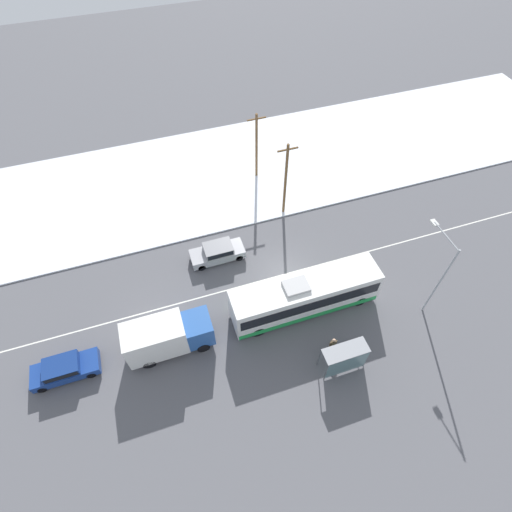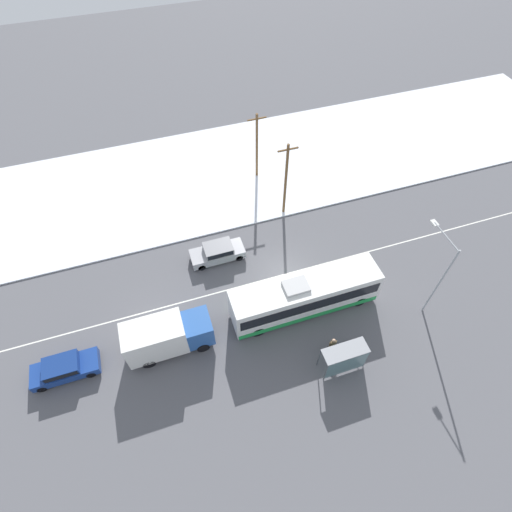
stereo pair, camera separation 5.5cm
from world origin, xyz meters
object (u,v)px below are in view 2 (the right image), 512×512
Objects in this scene: city_bus at (305,296)px; pedestrian_at_stop at (333,344)px; bus_shelter at (346,359)px; parked_car_near_truck at (64,368)px; box_truck at (166,336)px; utility_pole_snowlot at (257,146)px; utility_pole_roadside at (286,180)px; streetlamp at (439,268)px; sedan_car at (218,252)px.

city_bus reaches higher than pedestrian_at_stop.
city_bus is 5.58m from bus_shelter.
city_bus is 2.51× the size of parked_car_near_truck.
utility_pole_snowlot reaches higher than box_truck.
streetlamp is at bearing -62.88° from utility_pole_roadside.
streetlamp is (26.52, -2.77, 3.92)m from parked_car_near_truck.
sedan_car is 13.67m from bus_shelter.
pedestrian_at_stop is at bearing -13.00° from parked_car_near_truck.
pedestrian_at_stop is 0.22× the size of streetlamp.
parked_car_near_truck is at bearing -153.35° from utility_pole_roadside.
parked_car_near_truck is 26.95m from streetlamp.
parked_car_near_truck is 0.64× the size of utility_pole_snowlot.
streetlamp is 0.96× the size of utility_pole_roadside.
utility_pole_roadside is at bearing -154.91° from sedan_car.
streetlamp is 1.04× the size of utility_pole_snowlot.
streetlamp is at bearing 145.80° from sedan_car.
city_bus is 1.54× the size of streetlamp.
utility_pole_roadside reaches higher than pedestrian_at_stop.
box_truck is 1.35× the size of parked_car_near_truck.
parked_car_near_truck is 22.57m from utility_pole_roadside.
city_bus is at bearing 0.39° from box_truck.
sedan_car is at bearing 126.22° from city_bus.
city_bus is at bearing 98.12° from pedestrian_at_stop.
box_truck is 12.46m from bus_shelter.
pedestrian_at_stop is at bearing -96.69° from utility_pole_roadside.
utility_pole_snowlot is (-7.31, 18.52, -0.99)m from streetlamp.
city_bus reaches higher than sedan_car.
bus_shelter is (11.20, -5.46, -0.05)m from box_truck.
utility_pole_roadside is 1.08× the size of utility_pole_snowlot.
pedestrian_at_stop is at bearing 94.48° from bus_shelter.
pedestrian_at_stop is at bearing -92.61° from utility_pole_snowlot.
box_truck reaches higher than pedestrian_at_stop.
utility_pole_snowlot is at bearing 39.35° from parked_car_near_truck.
parked_car_near_truck is 25.01m from utility_pole_snowlot.
utility_pole_roadside is at bearing 26.65° from parked_car_near_truck.
sedan_car is 0.62× the size of streetlamp.
sedan_car is 12.20m from pedestrian_at_stop.
utility_pole_snowlot is (11.99, 16.06, 2.00)m from box_truck.
box_truck is at bearing 154.00° from bus_shelter.
city_bus reaches higher than box_truck.
box_truck is 1.34× the size of sedan_car.
streetlamp reaches higher than utility_pole_snowlot.
utility_pole_snowlot is (0.79, 21.52, 2.05)m from bus_shelter.
box_truck is 3.77× the size of pedestrian_at_stop.
box_truck is at bearing 172.75° from streetlamp.
city_bus is at bearing 97.10° from bus_shelter.
box_truck is 20.14m from utility_pole_snowlot.
box_truck is 0.80× the size of utility_pole_roadside.
parked_car_near_truck is at bearing 167.00° from pedestrian_at_stop.
box_truck is at bearing 51.65° from sedan_car.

